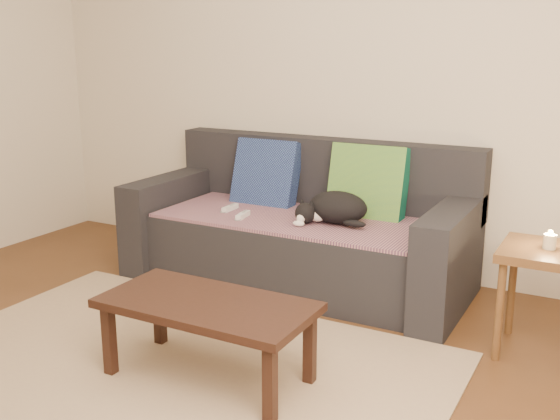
{
  "coord_description": "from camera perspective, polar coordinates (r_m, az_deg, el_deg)",
  "views": [
    {
      "loc": [
        1.76,
        -1.97,
        1.47
      ],
      "look_at": [
        0.05,
        1.2,
        0.55
      ],
      "focal_mm": 42.0,
      "sensor_mm": 36.0,
      "label": 1
    }
  ],
  "objects": [
    {
      "name": "cushion_navy",
      "position": [
        4.34,
        -1.21,
        3.18
      ],
      "size": [
        0.44,
        0.24,
        0.45
      ],
      "primitive_type": "cube",
      "rotation": [
        -0.31,
        0.0,
        0.0
      ],
      "color": "#0F1342",
      "rests_on": "throw_blanket"
    },
    {
      "name": "ground",
      "position": [
        3.02,
        -12.16,
        -15.13
      ],
      "size": [
        4.5,
        4.5,
        0.0
      ],
      "primitive_type": "plane",
      "color": "brown",
      "rests_on": "ground"
    },
    {
      "name": "coffee_table",
      "position": [
        2.92,
        -6.35,
        -8.74
      ],
      "size": [
        0.94,
        0.47,
        0.38
      ],
      "color": "black",
      "rests_on": "rug"
    },
    {
      "name": "sofa",
      "position": [
        4.12,
        1.85,
        -2.04
      ],
      "size": [
        2.1,
        0.94,
        0.87
      ],
      "color": "#232328",
      "rests_on": "ground"
    },
    {
      "name": "cat",
      "position": [
        3.85,
        4.79,
        0.17
      ],
      "size": [
        0.43,
        0.33,
        0.19
      ],
      "rotation": [
        0.0,
        0.0,
        0.02
      ],
      "color": "black",
      "rests_on": "throw_blanket"
    },
    {
      "name": "cushion_green",
      "position": [
        4.05,
        7.65,
        2.23
      ],
      "size": [
        0.48,
        0.23,
        0.49
      ],
      "primitive_type": "cube",
      "rotation": [
        -0.23,
        0.0,
        0.0
      ],
      "color": "#0E5A46",
      "rests_on": "throw_blanket"
    },
    {
      "name": "throw_blanket",
      "position": [
        4.01,
        1.27,
        -0.71
      ],
      "size": [
        1.66,
        0.74,
        0.02
      ],
      "primitive_type": "cube",
      "color": "#3F2444",
      "rests_on": "sofa"
    },
    {
      "name": "rug",
      "position": [
        3.12,
        -10.34,
        -13.92
      ],
      "size": [
        2.5,
        1.8,
        0.01
      ],
      "primitive_type": "cube",
      "color": "#9E836C",
      "rests_on": "ground"
    },
    {
      "name": "wii_remote_a",
      "position": [
        4.16,
        -4.36,
        0.18
      ],
      "size": [
        0.04,
        0.15,
        0.03
      ],
      "primitive_type": "cube",
      "rotation": [
        0.0,
        0.0,
        1.58
      ],
      "color": "white",
      "rests_on": "throw_blanket"
    },
    {
      "name": "wii_remote_b",
      "position": [
        3.98,
        -3.25,
        -0.45
      ],
      "size": [
        0.06,
        0.15,
        0.03
      ],
      "primitive_type": "cube",
      "rotation": [
        0.0,
        0.0,
        1.72
      ],
      "color": "white",
      "rests_on": "throw_blanket"
    },
    {
      "name": "candle",
      "position": [
        3.31,
        22.44,
        -2.52
      ],
      "size": [
        0.06,
        0.06,
        0.09
      ],
      "color": "beige",
      "rests_on": "side_table"
    },
    {
      "name": "side_table",
      "position": [
        3.35,
        22.22,
        -4.67
      ],
      "size": [
        0.43,
        0.43,
        0.53
      ],
      "color": "brown",
      "rests_on": "ground"
    },
    {
      "name": "back_wall",
      "position": [
        4.34,
        4.54,
        12.05
      ],
      "size": [
        4.5,
        0.04,
        2.6
      ],
      "primitive_type": "cube",
      "color": "beige",
      "rests_on": "ground"
    }
  ]
}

